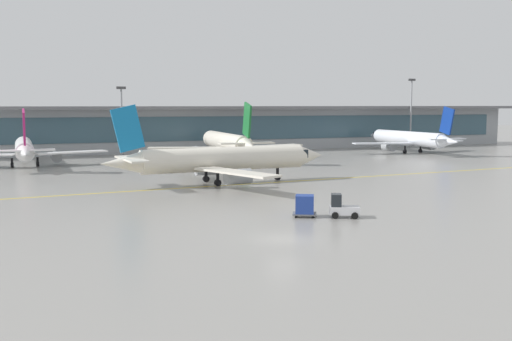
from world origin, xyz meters
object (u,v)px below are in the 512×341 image
Objects in this scene: gate_airplane_2 at (227,142)px; apron_light_mast_2 at (411,110)px; cargo_dolly_lead at (305,205)px; apron_light_mast_1 at (122,118)px; gate_airplane_3 at (409,139)px; taxiing_regional_jet at (222,160)px; baggage_tug at (342,207)px; gate_airplane_1 at (24,149)px.

gate_airplane_2 is 1.97× the size of apron_light_mast_2.
cargo_dolly_lead is 71.25m from apron_light_mast_1.
taxiing_regional_jet reaches higher than gate_airplane_3.
baggage_tug is 3.30m from cargo_dolly_lead.
taxiing_regional_jet reaches higher than cargo_dolly_lead.
baggage_tug is (26.50, -57.59, -1.92)m from gate_airplane_1.
baggage_tug is at bearing -0.00° from cargo_dolly_lead.
apron_light_mast_1 is (-56.90, 13.02, 4.50)m from gate_airplane_3.
gate_airplane_2 is (34.44, 0.20, 0.30)m from gate_airplane_1.
gate_airplane_2 is 1.08× the size of gate_airplane_3.
apron_light_mast_1 is at bearing 92.32° from taxiing_regional_jet.
cargo_dolly_lead is at bearing 171.17° from gate_airplane_2.
gate_airplane_3 is at bearing -89.82° from gate_airplane_1.
cargo_dolly_lead is 0.19× the size of apron_light_mast_1.
taxiing_regional_jet is 26.12m from baggage_tug.
gate_airplane_2 is 51.84m from apron_light_mast_2.
apron_light_mast_2 reaches higher than baggage_tug.
cargo_dolly_lead is (-10.90, -56.36, -2.06)m from gate_airplane_2.
gate_airplane_3 reaches higher than baggage_tug.
apron_light_mast_1 is (-5.78, 70.73, 6.33)m from cargo_dolly_lead.
gate_airplane_2 is 12.11× the size of cargo_dolly_lead.
gate_airplane_2 is at bearing -40.76° from apron_light_mast_1.
gate_airplane_1 is 0.90× the size of gate_airplane_2.
gate_airplane_1 is 39.48m from taxiing_regional_jet.
apron_light_mast_1 is 66.25m from apron_light_mast_2.
apron_light_mast_1 reaches higher than gate_airplane_2.
taxiing_regional_jet is (-51.15, -33.29, 0.10)m from gate_airplane_3.
apron_light_mast_1 is at bearing 120.54° from cargo_dolly_lead.
gate_airplane_2 reaches higher than cargo_dolly_lead.
gate_airplane_2 is at bearing 66.34° from taxiing_regional_jet.
apron_light_mast_1 reaches higher than gate_airplane_3.
baggage_tug is 1.14× the size of cargo_dolly_lead.
gate_airplane_3 reaches higher than gate_airplane_1.
apron_light_mast_1 is at bearing 179.85° from apron_light_mast_2.
gate_airplane_2 reaches higher than gate_airplane_1.
gate_airplane_1 is 0.97× the size of gate_airplane_3.
apron_light_mast_2 is at bearing 77.26° from baggage_tug.
taxiing_regional_jet is at bearing 115.94° from cargo_dolly_lead.
gate_airplane_1 is 2.11× the size of apron_light_mast_1.
apron_light_mast_2 reaches higher than apron_light_mast_1.
taxiing_regional_jet is at bearing -82.92° from apron_light_mast_1.
gate_airplane_1 is at bearing 88.92° from gate_airplane_3.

